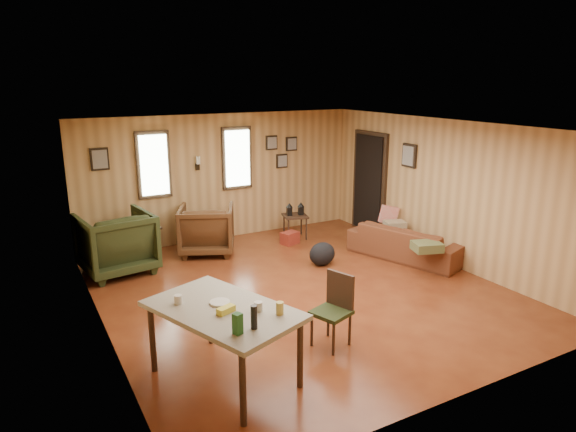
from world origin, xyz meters
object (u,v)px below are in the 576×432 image
(side_table, at_px, (295,214))
(end_table, at_px, (141,238))
(sofa, at_px, (407,237))
(dining_table, at_px, (224,315))
(recliner_green, at_px, (116,240))
(recliner_brown, at_px, (207,227))

(side_table, bearing_deg, end_table, 175.37)
(sofa, height_order, dining_table, dining_table)
(recliner_green, height_order, dining_table, recliner_green)
(end_table, distance_m, dining_table, 4.14)
(recliner_brown, bearing_deg, end_table, 12.61)
(recliner_brown, height_order, dining_table, dining_table)
(recliner_green, relative_size, side_table, 1.54)
(recliner_brown, height_order, end_table, recliner_brown)
(side_table, bearing_deg, recliner_green, -176.53)
(sofa, height_order, side_table, sofa)
(recliner_brown, xyz_separation_m, side_table, (1.81, 0.00, 0.01))
(recliner_brown, xyz_separation_m, end_table, (-1.10, 0.24, -0.10))
(recliner_brown, relative_size, end_table, 1.40)
(sofa, xyz_separation_m, dining_table, (-4.16, -1.95, 0.35))
(end_table, xyz_separation_m, dining_table, (-0.14, -4.13, 0.35))
(sofa, xyz_separation_m, side_table, (-1.11, 1.94, 0.10))
(recliner_brown, xyz_separation_m, recliner_green, (-1.60, -0.20, 0.07))
(dining_table, bearing_deg, sofa, 4.92)
(side_table, relative_size, dining_table, 0.39)
(recliner_green, bearing_deg, dining_table, 87.60)
(recliner_green, relative_size, dining_table, 0.61)
(end_table, distance_m, side_table, 2.92)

